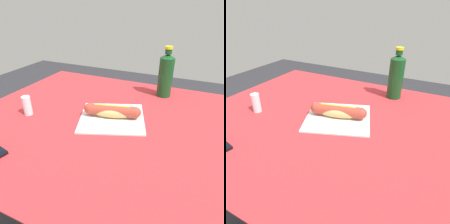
# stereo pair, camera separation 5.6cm
# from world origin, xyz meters

# --- Properties ---
(dining_table) EXTENTS (1.08, 0.97, 0.77)m
(dining_table) POSITION_xyz_m (0.00, 0.00, 0.63)
(dining_table) COLOR brown
(dining_table) RESTS_ON ground
(paper_wrapper) EXTENTS (0.34, 0.33, 0.01)m
(paper_wrapper) POSITION_xyz_m (-0.06, -0.02, 0.77)
(paper_wrapper) COLOR silver
(paper_wrapper) RESTS_ON dining_table
(hot_dog) EXTENTS (0.23, 0.10, 0.05)m
(hot_dog) POSITION_xyz_m (-0.06, -0.02, 0.80)
(hot_dog) COLOR #DBB26B
(hot_dog) RESTS_ON paper_wrapper
(soda_bottle) EXTENTS (0.07, 0.07, 0.25)m
(soda_bottle) POSITION_xyz_m (-0.21, -0.35, 0.88)
(soda_bottle) COLOR #14471E
(soda_bottle) RESTS_ON dining_table
(salt_shaker) EXTENTS (0.04, 0.04, 0.08)m
(salt_shaker) POSITION_xyz_m (0.29, 0.09, 0.81)
(salt_shaker) COLOR silver
(salt_shaker) RESTS_ON dining_table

